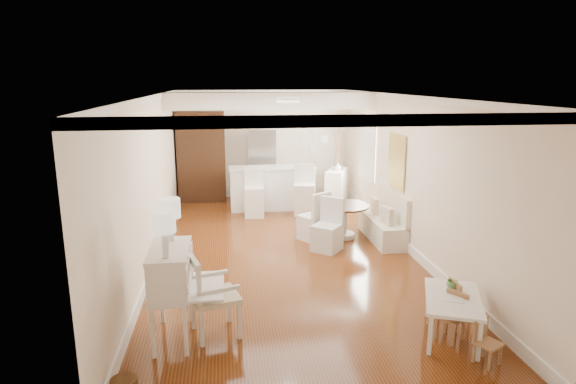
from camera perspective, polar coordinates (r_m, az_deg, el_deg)
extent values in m
plane|color=brown|center=(8.78, -0.46, -7.24)|extent=(9.00, 9.00, 0.00)
cube|color=white|center=(8.23, -0.49, 11.35)|extent=(4.50, 9.00, 0.04)
cube|color=#F4E4CF|center=(12.81, -3.00, 5.71)|extent=(4.50, 0.04, 2.80)
cube|color=#F4E4CF|center=(4.15, 7.45, -10.57)|extent=(4.50, 0.04, 2.80)
cube|color=#F4E4CF|center=(8.42, -15.86, 1.28)|extent=(0.04, 9.00, 2.80)
cube|color=#F4E4CF|center=(8.95, 13.98, 2.08)|extent=(0.04, 9.00, 2.80)
cube|color=white|center=(10.42, -2.02, 10.74)|extent=(4.50, 0.45, 0.36)
cube|color=tan|center=(9.37, 12.73, 3.57)|extent=(0.04, 0.84, 1.04)
cube|color=white|center=(11.15, 9.44, 5.21)|extent=(0.04, 1.10, 1.40)
cylinder|color=#381E11|center=(12.70, -8.47, 7.57)|extent=(0.30, 0.03, 0.30)
cylinder|color=white|center=(7.73, -0.02, 10.87)|extent=(0.36, 0.36, 0.08)
cube|color=white|center=(6.00, -13.62, -11.68)|extent=(0.91, 0.93, 1.15)
cube|color=silver|center=(6.04, -8.64, -11.98)|extent=(0.73, 0.73, 1.02)
cube|color=white|center=(6.33, 18.81, -13.83)|extent=(0.98, 1.21, 0.52)
cube|color=#AB784E|center=(6.26, 18.74, -13.82)|extent=(0.40, 0.40, 0.59)
cube|color=#AF7F4F|center=(6.46, 17.93, -12.63)|extent=(0.31, 0.31, 0.64)
cube|color=#A7774C|center=(5.94, 22.64, -16.16)|extent=(0.33, 0.33, 0.51)
cube|color=silver|center=(9.52, 11.13, -2.74)|extent=(0.52, 1.60, 0.98)
cylinder|color=#402514|center=(9.58, 6.63, -3.44)|extent=(1.00, 1.00, 0.67)
cube|color=silver|center=(8.79, 4.66, -3.93)|extent=(0.66, 0.66, 0.97)
cube|color=white|center=(9.35, 3.05, -2.82)|extent=(0.65, 0.66, 0.97)
cube|color=white|center=(11.60, -1.89, 0.49)|extent=(2.05, 0.65, 1.03)
cube|color=white|center=(10.94, -4.03, -0.16)|extent=(0.46, 0.46, 1.09)
cube|color=silver|center=(11.06, 1.92, 0.21)|extent=(0.53, 0.53, 1.16)
cube|color=#381E11|center=(12.50, -10.21, 4.18)|extent=(1.20, 0.60, 2.30)
imported|color=silver|center=(12.57, -1.48, 3.28)|extent=(0.75, 0.65, 1.80)
cube|color=white|center=(12.09, 5.77, 0.59)|extent=(0.76, 1.01, 0.88)
imported|color=#5F9B5A|center=(6.42, 18.89, -10.37)|extent=(0.15, 0.15, 0.11)
imported|color=white|center=(11.97, 5.92, 3.04)|extent=(0.21, 0.21, 0.18)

